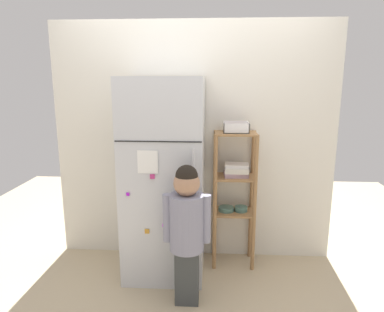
# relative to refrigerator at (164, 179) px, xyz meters

# --- Properties ---
(ground_plane) EXTENTS (6.00, 6.00, 0.00)m
(ground_plane) POSITION_rel_refrigerator_xyz_m (0.24, -0.02, -0.87)
(ground_plane) COLOR tan
(kitchen_wall_back) EXTENTS (2.64, 0.03, 2.24)m
(kitchen_wall_back) POSITION_rel_refrigerator_xyz_m (0.24, 0.34, 0.25)
(kitchen_wall_back) COLOR silver
(kitchen_wall_back) RESTS_ON ground
(refrigerator) EXTENTS (0.68, 0.66, 1.74)m
(refrigerator) POSITION_rel_refrigerator_xyz_m (0.00, 0.00, 0.00)
(refrigerator) COLOR silver
(refrigerator) RESTS_ON ground
(child_standing) EXTENTS (0.36, 0.27, 1.12)m
(child_standing) POSITION_rel_refrigerator_xyz_m (0.23, -0.47, -0.20)
(child_standing) COLOR #3B3E3F
(child_standing) RESTS_ON ground
(pantry_shelf_unit) EXTENTS (0.39, 0.28, 1.26)m
(pantry_shelf_unit) POSITION_rel_refrigerator_xyz_m (0.62, 0.17, -0.11)
(pantry_shelf_unit) COLOR #9E7247
(pantry_shelf_unit) RESTS_ON ground
(fruit_bin) EXTENTS (0.22, 0.20, 0.09)m
(fruit_bin) POSITION_rel_refrigerator_xyz_m (0.62, 0.17, 0.42)
(fruit_bin) COLOR white
(fruit_bin) RESTS_ON pantry_shelf_unit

